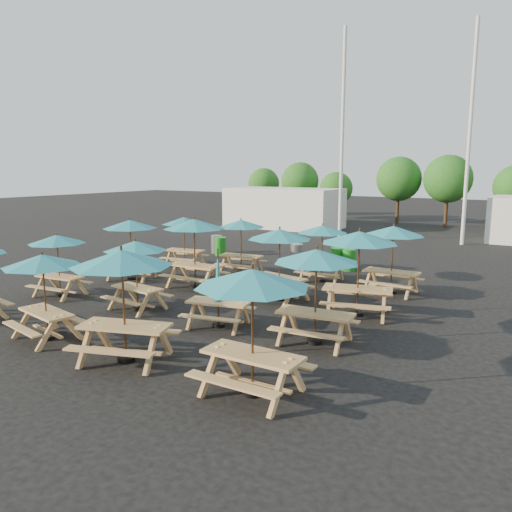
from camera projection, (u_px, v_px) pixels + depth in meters
The scene contains 29 objects.
ground at pixel (232, 294), 16.89m from camera, with size 120.00×120.00×0.00m, color black.
picnic_unit_1 at pixel (57, 243), 16.35m from camera, with size 2.01×2.01×2.08m.
picnic_unit_2 at pixel (130, 228), 18.86m from camera, with size 2.57×2.57×2.31m.
picnic_unit_3 at pixel (184, 224), 21.45m from camera, with size 2.20×2.20×2.16m.
picnic_unit_4 at pixel (43, 266), 12.14m from camera, with size 2.22×2.22×2.17m.
picnic_unit_5 at pixel (136, 250), 14.75m from camera, with size 2.02×2.02×2.12m.
picnic_unit_6 at pixel (194, 228), 17.53m from camera, with size 2.23×2.23×2.48m.
picnic_unit_7 at pixel (241, 227), 20.06m from camera, with size 2.17×2.17×2.20m.
picnic_unit_8 at pixel (122, 265), 10.68m from camera, with size 2.82×2.82×2.52m.
picnic_unit_9 at pixel (218, 295), 13.30m from camera, with size 1.96×1.80×2.14m.
picnic_unit_10 at pixel (280, 238), 15.82m from camera, with size 2.43×2.43×2.34m.
picnic_unit_11 at pixel (322, 233), 18.51m from camera, with size 2.10×2.10×2.15m.
picnic_unit_12 at pixel (252, 286), 9.07m from camera, with size 2.17×2.17×2.45m.
picnic_unit_13 at pixel (316, 262), 11.83m from camera, with size 2.27×2.27×2.35m.
picnic_unit_14 at pixel (359, 242), 14.10m from camera, with size 2.68×2.68×2.49m.
picnic_unit_15 at pixel (393, 235), 16.69m from camera, with size 2.11×2.11×2.34m.
waste_bin_0 at pixel (217, 244), 25.04m from camera, with size 0.56×0.56×0.90m, color gray.
waste_bin_1 at pixel (220, 246), 24.36m from camera, with size 0.56×0.56×0.90m, color #17811B.
waste_bin_2 at pixel (297, 254), 22.22m from camera, with size 0.56×0.56×0.90m, color gray.
waste_bin_3 at pixel (337, 258), 21.13m from camera, with size 0.56×0.56×0.90m, color #17811B.
waste_bin_4 at pixel (349, 260), 20.76m from camera, with size 0.56×0.56×0.90m, color #17811B.
mast_0 at pixel (342, 137), 28.57m from camera, with size 0.20×0.20×12.00m, color silver.
mast_1 at pixel (470, 135), 26.83m from camera, with size 0.20×0.20×12.00m, color silver.
event_tent_0 at pixel (284, 208), 35.85m from camera, with size 8.00×4.00×2.80m, color silver.
tree_0 at pixel (264, 184), 44.82m from camera, with size 2.80×2.80×4.24m.
tree_1 at pixel (300, 181), 41.38m from camera, with size 3.11×3.11×4.72m.
tree_2 at pixel (336, 189), 39.50m from camera, with size 2.59×2.59×3.93m.
tree_3 at pixel (399, 179), 37.83m from camera, with size 3.36×3.36×5.09m.
tree_4 at pixel (448, 179), 35.52m from camera, with size 3.41×3.41×5.17m.
Camera 1 is at (9.40, -13.47, 4.22)m, focal length 35.00 mm.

